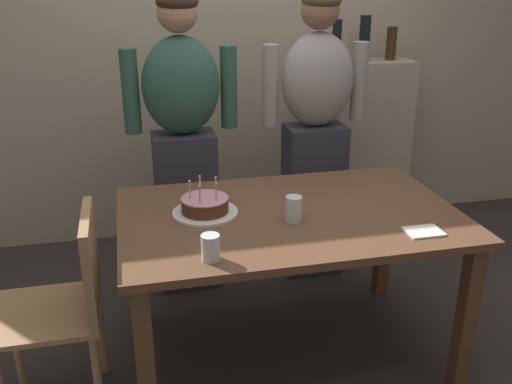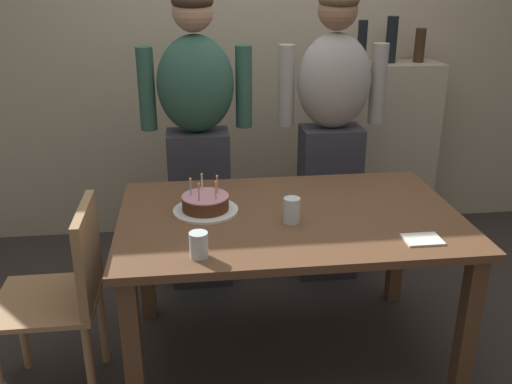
{
  "view_description": "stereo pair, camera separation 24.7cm",
  "coord_description": "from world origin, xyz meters",
  "px_view_note": "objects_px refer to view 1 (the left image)",
  "views": [
    {
      "loc": [
        -0.67,
        -2.21,
        1.74
      ],
      "look_at": [
        -0.15,
        0.03,
        0.84
      ],
      "focal_mm": 39.65,
      "sensor_mm": 36.0,
      "label": 1
    },
    {
      "loc": [
        -0.43,
        -2.25,
        1.74
      ],
      "look_at": [
        -0.15,
        0.03,
        0.84
      ],
      "focal_mm": 39.65,
      "sensor_mm": 36.0,
      "label": 2
    }
  ],
  "objects_px": {
    "birthday_cake": "(205,207)",
    "person_man_bearded": "(184,142)",
    "person_woman_cardigan": "(315,133)",
    "napkin_stack": "(424,232)",
    "water_glass_far": "(294,209)",
    "dining_chair": "(69,299)",
    "water_glass_near": "(211,247)"
  },
  "relations": [
    {
      "from": "water_glass_near",
      "to": "napkin_stack",
      "type": "relative_size",
      "value": 0.67
    },
    {
      "from": "napkin_stack",
      "to": "dining_chair",
      "type": "distance_m",
      "value": 1.46
    },
    {
      "from": "dining_chair",
      "to": "water_glass_far",
      "type": "bearing_deg",
      "value": 93.13
    },
    {
      "from": "birthday_cake",
      "to": "person_woman_cardigan",
      "type": "distance_m",
      "value": 1.02
    },
    {
      "from": "dining_chair",
      "to": "water_glass_near",
      "type": "bearing_deg",
      "value": 68.32
    },
    {
      "from": "water_glass_near",
      "to": "water_glass_far",
      "type": "bearing_deg",
      "value": 33.85
    },
    {
      "from": "water_glass_near",
      "to": "dining_chair",
      "type": "height_order",
      "value": "dining_chair"
    },
    {
      "from": "water_glass_near",
      "to": "person_woman_cardigan",
      "type": "xyz_separation_m",
      "value": [
        0.78,
        1.12,
        0.08
      ]
    },
    {
      "from": "person_man_bearded",
      "to": "dining_chair",
      "type": "bearing_deg",
      "value": 57.43
    },
    {
      "from": "person_woman_cardigan",
      "to": "water_glass_near",
      "type": "bearing_deg",
      "value": 55.0
    },
    {
      "from": "water_glass_far",
      "to": "person_man_bearded",
      "type": "bearing_deg",
      "value": 113.7
    },
    {
      "from": "napkin_stack",
      "to": "person_man_bearded",
      "type": "height_order",
      "value": "person_man_bearded"
    },
    {
      "from": "birthday_cake",
      "to": "water_glass_near",
      "type": "distance_m",
      "value": 0.43
    },
    {
      "from": "water_glass_far",
      "to": "dining_chair",
      "type": "xyz_separation_m",
      "value": [
        -0.95,
        -0.05,
        -0.28
      ]
    },
    {
      "from": "water_glass_far",
      "to": "napkin_stack",
      "type": "bearing_deg",
      "value": -25.9
    },
    {
      "from": "birthday_cake",
      "to": "person_man_bearded",
      "type": "distance_m",
      "value": 0.7
    },
    {
      "from": "water_glass_far",
      "to": "person_man_bearded",
      "type": "height_order",
      "value": "person_man_bearded"
    },
    {
      "from": "water_glass_far",
      "to": "birthday_cake",
      "type": "bearing_deg",
      "value": 156.42
    },
    {
      "from": "birthday_cake",
      "to": "dining_chair",
      "type": "distance_m",
      "value": 0.68
    },
    {
      "from": "person_man_bearded",
      "to": "napkin_stack",
      "type": "bearing_deg",
      "value": 128.39
    },
    {
      "from": "water_glass_far",
      "to": "person_woman_cardigan",
      "type": "xyz_separation_m",
      "value": [
        0.38,
        0.85,
        0.08
      ]
    },
    {
      "from": "water_glass_far",
      "to": "napkin_stack",
      "type": "relative_size",
      "value": 0.74
    },
    {
      "from": "napkin_stack",
      "to": "dining_chair",
      "type": "height_order",
      "value": "dining_chair"
    },
    {
      "from": "water_glass_near",
      "to": "dining_chair",
      "type": "xyz_separation_m",
      "value": [
        -0.55,
        0.22,
        -0.27
      ]
    },
    {
      "from": "birthday_cake",
      "to": "person_woman_cardigan",
      "type": "height_order",
      "value": "person_woman_cardigan"
    },
    {
      "from": "birthday_cake",
      "to": "person_man_bearded",
      "type": "relative_size",
      "value": 0.17
    },
    {
      "from": "water_glass_near",
      "to": "person_woman_cardigan",
      "type": "distance_m",
      "value": 1.37
    },
    {
      "from": "person_woman_cardigan",
      "to": "napkin_stack",
      "type": "bearing_deg",
      "value": 95.58
    },
    {
      "from": "birthday_cake",
      "to": "dining_chair",
      "type": "height_order",
      "value": "birthday_cake"
    },
    {
      "from": "person_woman_cardigan",
      "to": "dining_chair",
      "type": "xyz_separation_m",
      "value": [
        -1.33,
        -0.9,
        -0.36
      ]
    },
    {
      "from": "water_glass_near",
      "to": "person_man_bearded",
      "type": "bearing_deg",
      "value": 88.54
    },
    {
      "from": "person_woman_cardigan",
      "to": "person_man_bearded",
      "type": "bearing_deg",
      "value": 0.0
    }
  ]
}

